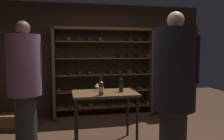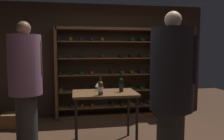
% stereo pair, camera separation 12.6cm
% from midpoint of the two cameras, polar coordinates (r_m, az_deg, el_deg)
% --- Properties ---
extents(back_wall, '(4.89, 0.10, 2.65)m').
position_cam_midpoint_polar(back_wall, '(5.43, -1.23, 2.42)').
color(back_wall, '#332319').
rests_on(back_wall, ground).
extents(wine_rack, '(2.35, 0.32, 2.09)m').
position_cam_midpoint_polar(wine_rack, '(5.25, -0.56, -0.79)').
color(wine_rack, brown).
rests_on(wine_rack, ground).
extents(tasting_table, '(1.05, 0.67, 0.88)m').
position_cam_midpoint_polar(tasting_table, '(3.77, -0.90, -7.18)').
color(tasting_table, brown).
rests_on(tasting_table, ground).
extents(person_guest_khaki, '(0.52, 0.51, 2.02)m').
position_cam_midpoint_polar(person_guest_khaki, '(3.80, -20.18, -2.26)').
color(person_guest_khaki, '#2C2C2C').
rests_on(person_guest_khaki, ground).
extents(person_host_in_suit, '(0.50, 0.50, 2.02)m').
position_cam_midpoint_polar(person_host_in_suit, '(2.74, 16.08, -4.82)').
color(person_host_in_suit, '#2C2C2C').
rests_on(person_host_in_suit, ground).
extents(wine_crate, '(0.52, 0.40, 0.30)m').
position_cam_midpoint_polar(wine_crate, '(5.05, -22.53, -11.76)').
color(wine_crate, brown).
rests_on(wine_crate, ground).
extents(display_cabinet, '(0.44, 0.36, 1.45)m').
position_cam_midpoint_polar(display_cabinet, '(5.61, 15.62, -3.83)').
color(display_cabinet, '#4C2D1E').
rests_on(display_cabinet, ground).
extents(wine_bottle_black_capsule, '(0.07, 0.07, 0.33)m').
position_cam_midpoint_polar(wine_bottle_black_capsule, '(3.77, 3.31, -3.75)').
color(wine_bottle_black_capsule, black).
rests_on(wine_bottle_black_capsule, tasting_table).
extents(wine_bottle_green_slim, '(0.08, 0.08, 0.32)m').
position_cam_midpoint_polar(wine_bottle_green_slim, '(3.50, -1.88, -4.50)').
color(wine_bottle_green_slim, '#4C3314').
rests_on(wine_bottle_green_slim, tasting_table).
extents(wine_glass_stemmed_center, '(0.08, 0.08, 0.14)m').
position_cam_midpoint_polar(wine_glass_stemmed_center, '(3.87, -2.80, -3.86)').
color(wine_glass_stemmed_center, silver).
rests_on(wine_glass_stemmed_center, tasting_table).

